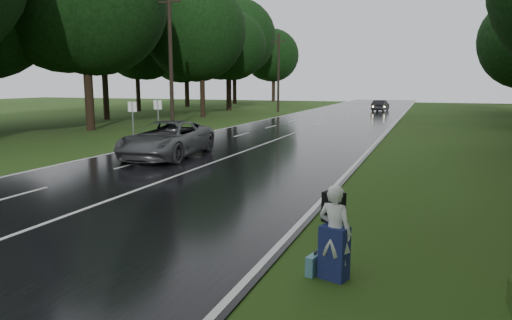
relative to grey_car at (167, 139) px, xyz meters
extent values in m
plane|color=#264314|center=(2.64, -10.14, -0.87)|extent=(160.00, 160.00, 0.00)
cube|color=black|center=(2.64, 9.86, -0.85)|extent=(12.00, 140.00, 0.04)
cube|color=silver|center=(2.64, 9.86, -0.82)|extent=(0.12, 140.00, 0.01)
imported|color=#414345|center=(0.00, 0.00, 0.00)|extent=(3.30, 6.18, 1.65)
imported|color=black|center=(5.51, 40.06, -0.16)|extent=(1.83, 4.15, 1.33)
imported|color=silver|center=(9.82, -10.55, -0.01)|extent=(0.72, 0.58, 1.70)
cube|color=navy|center=(9.82, -10.55, -0.39)|extent=(0.55, 0.45, 0.95)
cube|color=black|center=(9.74, -10.32, 0.36)|extent=(0.43, 0.31, 0.54)
cube|color=teal|center=(9.46, -10.44, -0.68)|extent=(0.27, 0.54, 0.37)
camera|label=1|loc=(11.25, -18.22, 2.54)|focal=32.33mm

